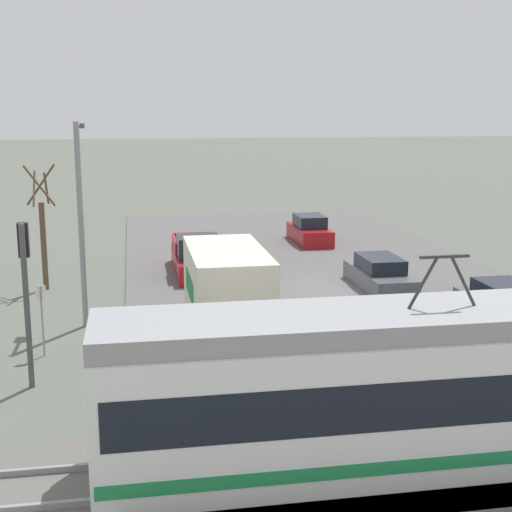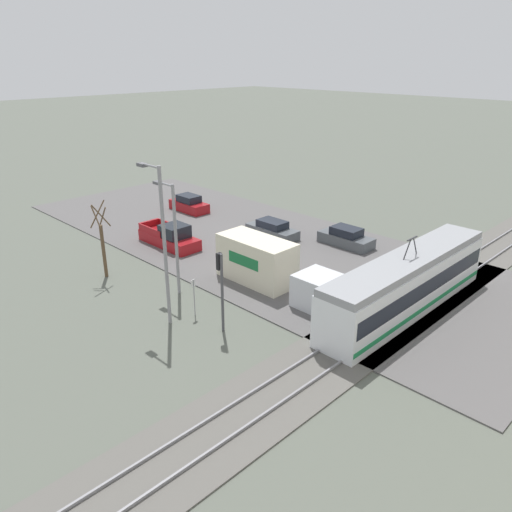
# 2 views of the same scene
# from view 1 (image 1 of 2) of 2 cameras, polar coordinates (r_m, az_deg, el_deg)

# --- Properties ---
(ground_plane) EXTENTS (320.00, 320.00, 0.00)m
(ground_plane) POSITION_cam_1_polar(r_m,az_deg,el_deg) (30.84, 6.11, -2.77)
(ground_plane) COLOR #565B51
(road_surface) EXTENTS (17.51, 46.62, 0.08)m
(road_surface) POSITION_cam_1_polar(r_m,az_deg,el_deg) (30.83, 6.11, -2.70)
(road_surface) COLOR #565454
(road_surface) RESTS_ON ground
(light_rail_tram) EXTENTS (14.78, 2.71, 4.58)m
(light_rail_tram) POSITION_cam_1_polar(r_m,az_deg,el_deg) (16.27, 14.31, -10.02)
(light_rail_tram) COLOR white
(light_rail_tram) RESTS_ON ground
(box_truck) EXTENTS (2.50, 9.37, 3.03)m
(box_truck) POSITION_cam_1_polar(r_m,az_deg,el_deg) (22.77, -1.90, -4.09)
(box_truck) COLOR silver
(box_truck) RESTS_ON ground
(pickup_truck) EXTENTS (2.08, 5.80, 1.89)m
(pickup_truck) POSITION_cam_1_polar(r_m,az_deg,el_deg) (33.58, -4.72, -0.16)
(pickup_truck) COLOR maroon
(pickup_truck) RESTS_ON ground
(sedan_car_0) EXTENTS (1.85, 4.50, 1.50)m
(sedan_car_0) POSITION_cam_1_polar(r_m,az_deg,el_deg) (27.08, 19.26, -3.90)
(sedan_car_0) COLOR #4C5156
(sedan_car_0) RESTS_ON ground
(sedan_car_1) EXTENTS (1.82, 4.73, 1.41)m
(sedan_car_1) POSITION_cam_1_polar(r_m,az_deg,el_deg) (31.02, 9.86, -1.54)
(sedan_car_1) COLOR #4C5156
(sedan_car_1) RESTS_ON ground
(sedan_car_2) EXTENTS (1.80, 4.30, 1.60)m
(sedan_car_2) POSITION_cam_1_polar(r_m,az_deg,el_deg) (41.21, 4.31, 1.99)
(sedan_car_2) COLOR maroon
(sedan_car_2) RESTS_ON ground
(traffic_light_pole) EXTENTS (0.28, 0.47, 4.65)m
(traffic_light_pole) POSITION_cam_1_polar(r_m,az_deg,el_deg) (20.52, -17.96, -1.92)
(traffic_light_pole) COLOR #47474C
(traffic_light_pole) RESTS_ON ground
(street_tree) EXTENTS (1.27, 1.05, 5.39)m
(street_tree) POSITION_cam_1_polar(r_m,az_deg,el_deg) (31.72, -16.67, 1.74)
(street_tree) COLOR brown
(street_tree) RESTS_ON ground
(street_lamp_near_crossing) EXTENTS (0.36, 1.95, 7.25)m
(street_lamp_near_crossing) POSITION_cam_1_polar(r_m,az_deg,el_deg) (25.82, -13.85, 3.71)
(street_lamp_near_crossing) COLOR gray
(street_lamp_near_crossing) RESTS_ON ground
(no_parking_sign) EXTENTS (0.32, 0.08, 2.29)m
(no_parking_sign) POSITION_cam_1_polar(r_m,az_deg,el_deg) (23.34, -16.75, -4.42)
(no_parking_sign) COLOR gray
(no_parking_sign) RESTS_ON ground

